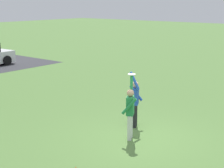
{
  "coord_description": "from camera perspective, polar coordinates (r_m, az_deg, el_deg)",
  "views": [
    {
      "loc": [
        -9.05,
        -6.14,
        4.36
      ],
      "look_at": [
        0.22,
        1.37,
        1.56
      ],
      "focal_mm": 56.76,
      "sensor_mm": 36.0,
      "label": 1
    }
  ],
  "objects": [
    {
      "name": "person_defender",
      "position": [
        12.45,
        3.75,
        -2.57
      ],
      "size": [
        0.64,
        0.6,
        2.04
      ],
      "rotation": [
        0.0,
        0.0,
        3.63
      ],
      "color": "black",
      "rests_on": "ground_plane"
    },
    {
      "name": "frisbee_disc",
      "position": [
        11.26,
        3.18,
        1.57
      ],
      "size": [
        0.25,
        0.25,
        0.02
      ],
      "primitive_type": "cylinder",
      "color": "white",
      "rests_on": "person_catcher"
    },
    {
      "name": "ground_plane",
      "position": [
        11.78,
        4.55,
        -8.57
      ],
      "size": [
        120.0,
        120.0,
        0.0
      ],
      "primitive_type": "plane",
      "color": "#567F3D"
    },
    {
      "name": "person_catcher",
      "position": [
        11.32,
        2.95,
        -4.17
      ],
      "size": [
        0.58,
        0.51,
        2.08
      ],
      "rotation": [
        0.0,
        0.0,
        0.48
      ],
      "color": "silver",
      "rests_on": "ground_plane"
    }
  ]
}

